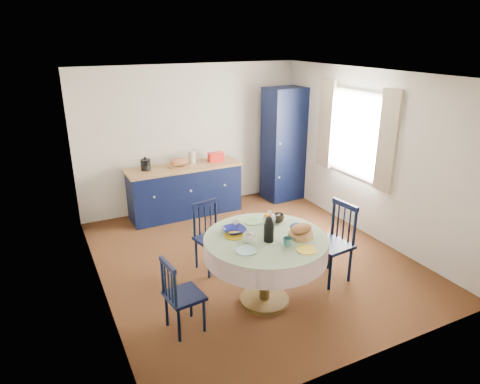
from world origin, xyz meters
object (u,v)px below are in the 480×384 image
object	(u,v)px
mug_a	(247,238)
mug_b	(287,242)
kitchen_counter	(185,189)
chair_far	(211,236)
mug_d	(236,224)
pantry_cabinet	(284,144)
chair_left	(181,295)
dining_table	(266,247)
chair_right	(334,242)
cobalt_bowl	(234,230)
mug_c	(279,218)

from	to	relation	value
mug_a	mug_b	distance (m)	0.43
kitchen_counter	chair_far	distance (m)	1.92
mug_d	pantry_cabinet	bearing A→B (deg)	48.31
pantry_cabinet	chair_left	bearing A→B (deg)	-139.93
dining_table	chair_far	distance (m)	1.06
pantry_cabinet	mug_d	world-z (taller)	pantry_cabinet
chair_right	mug_b	bearing A→B (deg)	-75.50
chair_right	chair_left	bearing A→B (deg)	-92.99
dining_table	chair_right	bearing A→B (deg)	4.56
mug_b	cobalt_bowl	xyz separation A→B (m)	(-0.37, 0.54, -0.02)
mug_b	mug_d	xyz separation A→B (m)	(-0.29, 0.66, -0.01)
cobalt_bowl	mug_c	bearing A→B (deg)	3.18
chair_far	mug_b	world-z (taller)	mug_b
chair_left	mug_d	bearing A→B (deg)	-69.32
mug_c	chair_left	bearing A→B (deg)	-165.92
dining_table	mug_c	size ratio (longest dim) A/B	10.38
mug_a	chair_far	bearing A→B (deg)	90.83
cobalt_bowl	chair_far	bearing A→B (deg)	88.76
kitchen_counter	chair_left	xyz separation A→B (m)	(-1.09, -2.95, -0.02)
chair_far	mug_b	distance (m)	1.39
kitchen_counter	mug_c	world-z (taller)	kitchen_counter
chair_right	mug_d	size ratio (longest dim) A/B	11.42
pantry_cabinet	mug_b	distance (m)	3.67
kitchen_counter	mug_c	xyz separation A→B (m)	(0.28, -2.61, 0.44)
chair_left	pantry_cabinet	bearing A→B (deg)	-53.15
chair_right	kitchen_counter	bearing A→B (deg)	-167.71
mug_c	mug_d	bearing A→B (deg)	169.64
dining_table	cobalt_bowl	bearing A→B (deg)	136.74
chair_far	cobalt_bowl	world-z (taller)	chair_far
mug_a	mug_b	xyz separation A→B (m)	(0.34, -0.27, 0.00)
pantry_cabinet	mug_a	size ratio (longest dim) A/B	18.32
kitchen_counter	chair_left	bearing A→B (deg)	-111.09
dining_table	chair_far	bearing A→B (deg)	104.38
mug_d	chair_left	bearing A→B (deg)	-152.45
kitchen_counter	chair_left	distance (m)	3.15
chair_left	chair_right	distance (m)	2.06
mug_b	mug_c	world-z (taller)	mug_c
mug_d	chair_right	bearing A→B (deg)	-14.04
cobalt_bowl	pantry_cabinet	bearing A→B (deg)	48.76
kitchen_counter	mug_c	size ratio (longest dim) A/B	14.68
mug_d	mug_c	bearing A→B (deg)	-10.36
dining_table	chair_far	xyz separation A→B (m)	(-0.26, 1.00, -0.25)
pantry_cabinet	mug_c	size ratio (longest dim) A/B	15.58
cobalt_bowl	mug_a	bearing A→B (deg)	-83.40
chair_far	cobalt_bowl	size ratio (longest dim) A/B	3.56
dining_table	chair_left	size ratio (longest dim) A/B	1.63
mug_c	kitchen_counter	bearing A→B (deg)	96.09
chair_right	mug_c	bearing A→B (deg)	-113.48
mug_d	cobalt_bowl	distance (m)	0.15
pantry_cabinet	dining_table	world-z (taller)	pantry_cabinet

